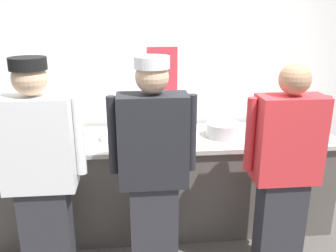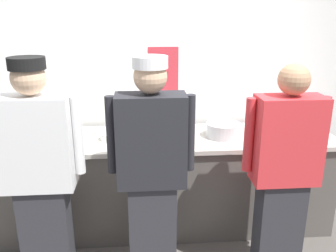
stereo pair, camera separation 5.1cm
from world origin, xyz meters
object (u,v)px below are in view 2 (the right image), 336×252
Objects in this scene: mixing_bowl_steel at (223,130)px; ramekin_red_sauce at (228,126)px; plate_stack_front at (77,140)px; chef_near_left at (40,173)px; ramekin_orange_sauce at (27,132)px; chefs_knife at (271,139)px; ramekin_yellow_sauce at (99,131)px; sheet_tray at (154,136)px; chef_far_right at (284,171)px; plate_stack_rear at (111,136)px; deli_cup at (291,133)px; squeeze_bottle_primary at (70,126)px; chef_center at (152,170)px.

mixing_bowl_steel is 3.19× the size of ramekin_red_sauce.
chef_near_left is at bearing -103.22° from plate_stack_front.
chefs_knife is at bearing -7.97° from ramekin_orange_sauce.
plate_stack_front is 2.66× the size of ramekin_yellow_sauce.
chef_far_right is at bearing -39.94° from sheet_tray.
mixing_bowl_steel is at bearing 0.25° from plate_stack_rear.
deli_cup reaches higher than chefs_knife.
plate_stack_front is at bearing -28.07° from ramekin_orange_sauce.
squeeze_bottle_primary is at bearing -175.34° from ramekin_red_sauce.
chef_far_right reaches higher than mixing_bowl_steel.
sheet_tray is 0.78m from squeeze_bottle_primary.
mixing_bowl_steel is 1.47× the size of squeeze_bottle_primary.
plate_stack_front reaches higher than ramekin_yellow_sauce.
plate_stack_rear is at bearing -179.75° from mixing_bowl_steel.
plate_stack_front is 0.73× the size of mixing_bowl_steel.
squeeze_bottle_primary is 1.85m from chefs_knife.
mixing_bowl_steel is 3.70× the size of ramekin_orange_sauce.
deli_cup reaches higher than plate_stack_front.
chef_center is 0.80m from plate_stack_rear.
chefs_knife is (1.44, -0.11, -0.03)m from plate_stack_rear.
plate_stack_front is at bearing -176.74° from mixing_bowl_steel.
chef_far_right reaches higher than ramekin_orange_sauce.
chef_far_right reaches higher than chefs_knife.
sheet_tray is (0.69, 0.12, -0.02)m from plate_stack_front.
chef_center is 1.03× the size of chef_far_right.
ramekin_orange_sauce is at bearing 111.11° from chef_near_left.
plate_stack_rear is at bearing 175.45° from chefs_knife.
ramekin_red_sauce is at bearing 130.14° from chefs_knife.
squeeze_bottle_primary reaches higher than chefs_knife.
chef_far_right is 1.75m from plate_stack_front.
ramekin_yellow_sauce is at bearing -1.01° from ramekin_orange_sauce.
ramekin_orange_sauce is 2.47m from deli_cup.
chefs_knife is at bearing -163.58° from deli_cup.
sheet_tray is 1.60× the size of chefs_knife.
squeeze_bottle_primary reaches higher than sheet_tray.
chef_near_left is at bearing -162.41° from deli_cup.
chef_far_right is at bearing -101.46° from chefs_knife.
squeeze_bottle_primary is at bearing 153.16° from chef_far_right.
chef_far_right reaches higher than ramekin_red_sauce.
sheet_tray is at bearing -164.44° from ramekin_red_sauce.
ramekin_orange_sauce is at bearing 174.12° from deli_cup.
sheet_tray is 4.90× the size of deli_cup.
chefs_knife is (1.89, 0.60, -0.02)m from chef_near_left.
ramekin_orange_sauce is (-1.83, 0.20, -0.04)m from mixing_bowl_steel.
chef_center is 5.60× the size of mixing_bowl_steel.
mixing_bowl_steel is (1.32, 0.08, 0.04)m from plate_stack_front.
plate_stack_front is 0.31m from plate_stack_rear.
chefs_knife is (1.74, -0.04, -0.02)m from plate_stack_front.
deli_cup is at bearing -30.55° from ramekin_red_sauce.
squeeze_bottle_primary is 2.37× the size of deli_cup.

